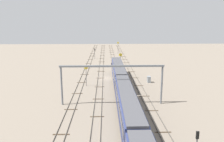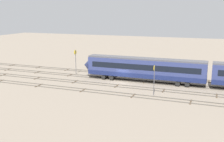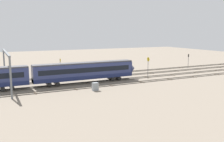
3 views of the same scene
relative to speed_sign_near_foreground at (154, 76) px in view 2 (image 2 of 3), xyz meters
The scene contains 8 objects.
ground_plane 10.44m from the speed_sign_near_foreground, 36.48° to the right, with size 206.53×206.53×0.00m, color gray.
track_near_foreground 15.90m from the speed_sign_near_foreground, 59.28° to the right, with size 190.53×2.40×0.16m.
track_with_train 12.01m from the speed_sign_near_foreground, 46.51° to the right, with size 190.53×2.40×0.16m.
track_middle 9.24m from the speed_sign_near_foreground, 23.03° to the right, with size 190.53×2.40×0.16m.
track_second_far 8.75m from the speed_sign_near_foreground, 11.52° to the left, with size 190.53×2.40×0.16m.
speed_sign_near_foreground is the anchor object (origin of this frame).
speed_sign_far_trackside 22.67m from the speed_sign_near_foreground, 26.38° to the right, with size 0.14×1.08×5.57m.
relay_cabinet 17.05m from the speed_sign_near_foreground, 80.08° to the right, with size 1.24×0.84×1.69m.
Camera 2 is at (-17.36, 51.20, 14.20)m, focal length 44.47 mm.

